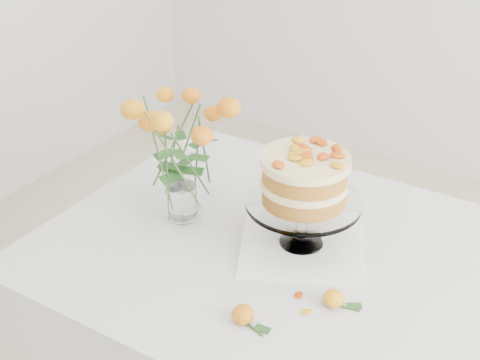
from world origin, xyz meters
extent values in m
cube|color=tan|center=(0.00, 0.00, 0.73)|extent=(1.40, 0.90, 0.04)
cylinder|color=tan|center=(-0.62, 0.37, 0.35)|extent=(0.06, 0.06, 0.71)
cube|color=silver|center=(0.00, 0.00, 0.75)|extent=(1.42, 0.92, 0.01)
cube|color=silver|center=(0.00, 0.46, 0.65)|extent=(1.42, 0.01, 0.20)
cube|color=silver|center=(-0.71, 0.00, 0.65)|extent=(0.01, 0.92, 0.20)
cube|color=white|center=(-0.10, 0.03, 0.76)|extent=(0.39, 0.39, 0.01)
cylinder|color=white|center=(-0.10, 0.03, 0.83)|extent=(0.03, 0.03, 0.09)
cylinder|color=white|center=(-0.10, 0.03, 0.88)|extent=(0.28, 0.28, 0.01)
cylinder|color=#AA6A26|center=(-0.10, 0.03, 0.91)|extent=(0.23, 0.23, 0.04)
cylinder|color=#FFE0A4|center=(-0.10, 0.03, 0.93)|extent=(0.24, 0.24, 0.02)
cylinder|color=#AA6A26|center=(-0.10, 0.03, 0.96)|extent=(0.23, 0.23, 0.04)
cylinder|color=#FFE0A4|center=(-0.10, 0.03, 0.99)|extent=(0.25, 0.25, 0.02)
cylinder|color=white|center=(-0.42, -0.02, 0.76)|extent=(0.06, 0.06, 0.01)
cylinder|color=white|center=(-0.42, -0.02, 0.81)|extent=(0.08, 0.08, 0.09)
ellipsoid|color=#F8A115|center=(0.06, -0.13, 0.78)|extent=(0.05, 0.05, 0.04)
cylinder|color=#335923|center=(0.09, -0.12, 0.76)|extent=(0.06, 0.01, 0.00)
ellipsoid|color=orange|center=(-0.08, -0.28, 0.78)|extent=(0.05, 0.05, 0.04)
cylinder|color=#335923|center=(-0.05, -0.29, 0.76)|extent=(0.06, 0.02, 0.00)
ellipsoid|color=#E7A70E|center=(-0.12, -0.10, 0.76)|extent=(0.03, 0.02, 0.00)
ellipsoid|color=#E7A70E|center=(-0.02, -0.14, 0.76)|extent=(0.03, 0.02, 0.00)
ellipsoid|color=#E7A70E|center=(0.02, -0.18, 0.76)|extent=(0.03, 0.02, 0.00)
camera|label=1|loc=(0.48, -1.18, 1.71)|focal=50.00mm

